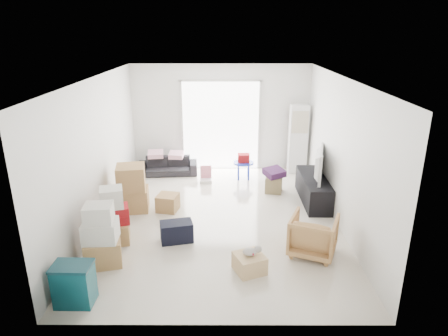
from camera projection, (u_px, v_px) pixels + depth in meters
name	position (u px, v px, depth m)	size (l,w,h in m)	color
room_shell	(219.00, 152.00, 7.39)	(4.98, 6.48, 3.18)	beige
sliding_door	(221.00, 122.00, 10.23)	(2.10, 0.04, 2.33)	white
ac_tower	(298.00, 139.00, 10.04)	(0.45, 0.30, 1.75)	white
tv_console	(313.00, 189.00, 8.51)	(0.49, 1.62, 0.54)	black
television	(315.00, 174.00, 8.40)	(1.10, 0.63, 0.14)	black
sofa	(168.00, 163.00, 10.10)	(1.47, 0.43, 0.58)	#222227
pillow_left	(155.00, 149.00, 10.02)	(0.41, 0.32, 0.13)	#F0AFC2
pillow_right	(176.00, 150.00, 9.96)	(0.38, 0.31, 0.13)	#F0AFC2
armchair	(313.00, 233.00, 6.48)	(0.72, 0.67, 0.74)	tan
storage_bins	(74.00, 284.00, 5.31)	(0.52, 0.37, 0.60)	#0E4B55
box_stack_a	(101.00, 238.00, 6.16)	(0.66, 0.59, 1.02)	#AF7C4F
box_stack_b	(114.00, 219.00, 6.84)	(0.61, 0.58, 0.99)	#AF7C4F
box_stack_c	(132.00, 189.00, 8.03)	(0.69, 0.63, 0.95)	#AF7C4F
loose_box	(168.00, 203.00, 8.11)	(0.40, 0.40, 0.34)	#AF7C4F
duffel_bag	(177.00, 232.00, 6.93)	(0.55, 0.33, 0.35)	black
ottoman	(274.00, 184.00, 9.02)	(0.36, 0.36, 0.36)	olive
blanket	(274.00, 174.00, 8.94)	(0.40, 0.40, 0.14)	#3C1C46
kids_table	(244.00, 161.00, 9.74)	(0.50, 0.50, 0.63)	#192FC1
toy_walker	(206.00, 177.00, 9.65)	(0.30, 0.27, 0.39)	silver
wood_crate	(249.00, 263.00, 6.07)	(0.42, 0.42, 0.28)	tan
plush_bunny	(252.00, 251.00, 6.00)	(0.29, 0.16, 0.15)	#B2ADA8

